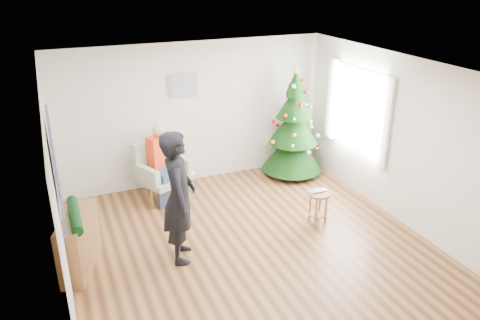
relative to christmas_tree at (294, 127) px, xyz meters
name	(u,v)px	position (x,y,z in m)	size (l,w,h in m)	color
floor	(250,244)	(-1.79, -2.00, -0.96)	(5.00, 5.00, 0.00)	brown
ceiling	(251,69)	(-1.79, -2.00, 1.64)	(5.00, 5.00, 0.00)	white
wall_back	(195,114)	(-1.79, 0.50, 0.34)	(5.00, 5.00, 0.00)	silver
wall_front	(361,262)	(-1.79, -4.50, 0.34)	(5.00, 5.00, 0.00)	silver
wall_left	(56,196)	(-4.29, -2.00, 0.34)	(5.00, 5.00, 0.00)	silver
wall_right	(397,139)	(0.71, -2.00, 0.34)	(5.00, 5.00, 0.00)	silver
window_panel	(358,110)	(0.68, -1.00, 0.54)	(0.04, 1.30, 1.40)	white
curtains	(356,110)	(0.65, -1.00, 0.54)	(0.05, 1.75, 1.50)	white
christmas_tree	(294,127)	(0.00, 0.00, 0.00)	(1.17, 1.17, 2.12)	#3F2816
stool	(318,208)	(-0.55, -1.86, -0.68)	(0.36, 0.36, 0.54)	brown
laptop	(319,192)	(-0.55, -1.86, -0.40)	(0.30, 0.19, 0.02)	silver
armchair	(162,177)	(-2.59, -0.02, -0.57)	(0.99, 0.97, 1.03)	#97A283
seated_person	(163,162)	(-2.56, -0.07, -0.26)	(0.57, 0.72, 1.34)	navy
standing_man	(179,197)	(-2.80, -1.91, -0.02)	(0.68, 0.45, 1.88)	black
game_controller	(193,174)	(-2.60, -1.94, 0.29)	(0.04, 0.13, 0.04)	white
console	(79,243)	(-4.12, -1.65, -0.56)	(0.30, 1.00, 0.80)	brown
garland	(75,215)	(-4.12, -1.65, -0.14)	(0.14, 0.14, 0.90)	black
tapestry	(55,166)	(-4.25, -1.70, 0.59)	(0.03, 1.50, 1.15)	black
framed_picture	(183,85)	(-1.99, 0.46, 0.89)	(0.52, 0.05, 0.42)	tan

